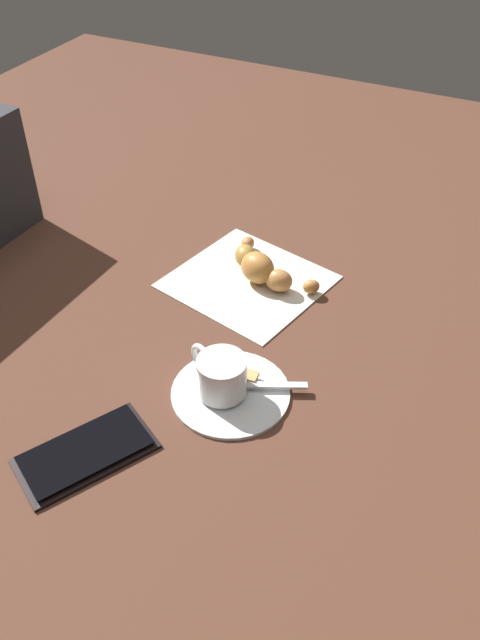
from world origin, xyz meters
TOP-DOWN VIEW (x-y plane):
  - ground_plane at (0.00, 0.00)m, footprint 1.80×1.80m
  - saucer at (0.09, 0.03)m, footprint 0.14×0.14m
  - espresso_cup at (0.09, 0.02)m, footprint 0.06×0.08m
  - teaspoon at (0.08, 0.03)m, footprint 0.07×0.12m
  - sugar_packet at (0.06, 0.02)m, footprint 0.02×0.07m
  - napkin at (-0.12, -0.05)m, footprint 0.23×0.23m
  - croissant at (-0.13, -0.03)m, footprint 0.10×0.15m
  - cell_phone at (0.23, -0.07)m, footprint 0.16×0.14m

SIDE VIEW (x-z plane):
  - ground_plane at x=0.00m, z-range 0.00..0.00m
  - napkin at x=-0.12m, z-range 0.00..0.00m
  - cell_phone at x=0.23m, z-range 0.00..0.01m
  - saucer at x=0.09m, z-range 0.00..0.01m
  - teaspoon at x=0.08m, z-range 0.01..0.02m
  - sugar_packet at x=0.06m, z-range 0.01..0.02m
  - croissant at x=-0.13m, z-range 0.00..0.04m
  - espresso_cup at x=0.09m, z-range 0.01..0.06m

